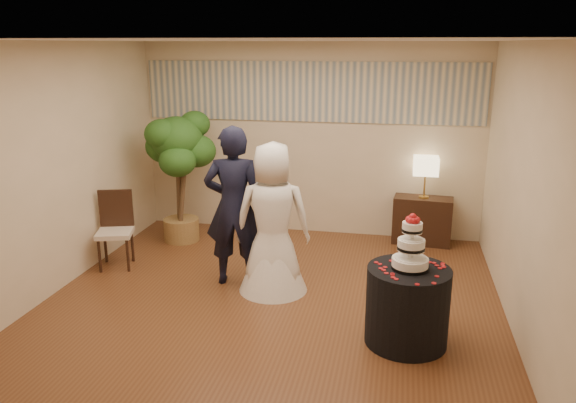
% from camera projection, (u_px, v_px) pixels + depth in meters
% --- Properties ---
extents(floor, '(5.00, 5.00, 0.00)m').
position_uv_depth(floor, '(272.00, 301.00, 6.26)').
color(floor, brown).
rests_on(floor, ground).
extents(ceiling, '(5.00, 5.00, 0.00)m').
position_uv_depth(ceiling, '(270.00, 40.00, 5.49)').
color(ceiling, white).
rests_on(ceiling, wall_back).
extents(wall_back, '(5.00, 0.06, 2.80)m').
position_uv_depth(wall_back, '(310.00, 140.00, 8.23)').
color(wall_back, beige).
rests_on(wall_back, ground).
extents(wall_front, '(5.00, 0.06, 2.80)m').
position_uv_depth(wall_front, '(180.00, 270.00, 3.52)').
color(wall_front, beige).
rests_on(wall_front, ground).
extents(wall_left, '(0.06, 5.00, 2.80)m').
position_uv_depth(wall_left, '(56.00, 169.00, 6.36)').
color(wall_left, beige).
rests_on(wall_left, ground).
extents(wall_right, '(0.06, 5.00, 2.80)m').
position_uv_depth(wall_right, '(524.00, 191.00, 5.39)').
color(wall_right, beige).
rests_on(wall_right, ground).
extents(mural_border, '(4.90, 0.02, 0.85)m').
position_uv_depth(mural_border, '(310.00, 92.00, 8.02)').
color(mural_border, '#AAAA9B').
rests_on(mural_border, wall_back).
extents(groom, '(0.76, 0.56, 1.89)m').
position_uv_depth(groom, '(234.00, 206.00, 6.51)').
color(groom, black).
rests_on(groom, floor).
extents(bride, '(0.97, 0.92, 1.74)m').
position_uv_depth(bride, '(273.00, 218.00, 6.31)').
color(bride, white).
rests_on(bride, floor).
extents(cake_table, '(0.85, 0.85, 0.76)m').
position_uv_depth(cake_table, '(407.00, 306.00, 5.30)').
color(cake_table, black).
rests_on(cake_table, floor).
extents(wedding_cake, '(0.34, 0.34, 0.54)m').
position_uv_depth(wedding_cake, '(411.00, 241.00, 5.13)').
color(wedding_cake, white).
rests_on(wedding_cake, cake_table).
extents(console, '(0.84, 0.42, 0.68)m').
position_uv_depth(console, '(422.00, 220.00, 7.99)').
color(console, black).
rests_on(console, floor).
extents(table_lamp, '(0.34, 0.34, 0.58)m').
position_uv_depth(table_lamp, '(425.00, 178.00, 7.82)').
color(table_lamp, '#D1BA89').
rests_on(table_lamp, console).
extents(ficus_tree, '(1.20, 1.20, 1.90)m').
position_uv_depth(ficus_tree, '(179.00, 177.00, 7.94)').
color(ficus_tree, '#26541A').
rests_on(ficus_tree, floor).
extents(side_chair, '(0.56, 0.58, 0.97)m').
position_uv_depth(side_chair, '(115.00, 231.00, 7.09)').
color(side_chair, black).
rests_on(side_chair, floor).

